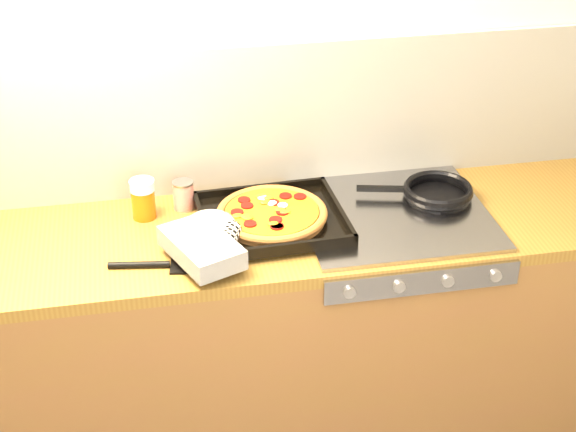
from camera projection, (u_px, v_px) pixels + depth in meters
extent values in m
plane|color=#BAB29D|center=(239.00, 90.00, 2.84)|extent=(3.20, 0.00, 3.20)
cube|color=white|center=(240.00, 120.00, 2.88)|extent=(3.20, 0.02, 0.50)
cube|color=brown|center=(258.00, 348.00, 3.00)|extent=(3.20, 0.60, 0.86)
cube|color=brown|center=(256.00, 235.00, 2.77)|extent=(3.20, 0.60, 0.04)
cube|color=#95959A|center=(422.00, 281.00, 2.61)|extent=(0.60, 0.03, 0.08)
cylinder|color=#A5A5AA|center=(349.00, 292.00, 2.56)|extent=(0.04, 0.02, 0.04)
cylinder|color=#A5A5AA|center=(399.00, 286.00, 2.58)|extent=(0.04, 0.02, 0.04)
cylinder|color=#A5A5AA|center=(448.00, 281.00, 2.61)|extent=(0.04, 0.02, 0.04)
cylinder|color=#A5A5AA|center=(495.00, 275.00, 2.63)|extent=(0.04, 0.02, 0.04)
cube|color=#95959A|center=(394.00, 215.00, 2.84)|extent=(0.60, 0.56, 0.02)
cube|color=black|center=(272.00, 221.00, 2.77)|extent=(0.46, 0.41, 0.01)
cube|color=black|center=(260.00, 188.00, 2.92)|extent=(0.45, 0.03, 0.02)
cube|color=black|center=(286.00, 247.00, 2.60)|extent=(0.45, 0.03, 0.02)
cube|color=black|center=(338.00, 208.00, 2.80)|extent=(0.03, 0.39, 0.02)
cube|color=black|center=(203.00, 224.00, 2.71)|extent=(0.03, 0.39, 0.02)
cylinder|color=#AB7231|center=(272.00, 216.00, 2.76)|extent=(0.35, 0.35, 0.02)
torus|color=#AB7231|center=(272.00, 213.00, 2.75)|extent=(0.37, 0.37, 0.03)
cylinder|color=orange|center=(272.00, 213.00, 2.75)|extent=(0.31, 0.31, 0.01)
cylinder|color=maroon|center=(282.00, 212.00, 2.74)|extent=(0.04, 0.04, 0.01)
cylinder|color=maroon|center=(244.00, 200.00, 2.81)|extent=(0.04, 0.04, 0.01)
cylinder|color=maroon|center=(277.00, 227.00, 2.66)|extent=(0.04, 0.04, 0.01)
cylinder|color=maroon|center=(237.00, 212.00, 2.74)|extent=(0.04, 0.04, 0.01)
cylinder|color=maroon|center=(285.00, 196.00, 2.83)|extent=(0.04, 0.04, 0.01)
cylinder|color=maroon|center=(273.00, 203.00, 2.79)|extent=(0.04, 0.04, 0.01)
cylinder|color=maroon|center=(250.00, 224.00, 2.68)|extent=(0.04, 0.04, 0.01)
cylinder|color=maroon|center=(300.00, 197.00, 2.82)|extent=(0.04, 0.04, 0.01)
cylinder|color=maroon|center=(277.00, 226.00, 2.67)|extent=(0.04, 0.04, 0.01)
cylinder|color=maroon|center=(276.00, 220.00, 2.70)|extent=(0.04, 0.04, 0.01)
cylinder|color=maroon|center=(247.00, 206.00, 2.77)|extent=(0.04, 0.04, 0.01)
ellipsoid|color=orange|center=(246.00, 216.00, 2.71)|extent=(0.04, 0.02, 0.01)
ellipsoid|color=orange|center=(237.00, 216.00, 2.72)|extent=(0.04, 0.02, 0.01)
ellipsoid|color=orange|center=(265.00, 202.00, 2.79)|extent=(0.04, 0.02, 0.01)
ellipsoid|color=orange|center=(261.00, 196.00, 2.82)|extent=(0.04, 0.02, 0.01)
ellipsoid|color=orange|center=(273.00, 224.00, 2.68)|extent=(0.04, 0.02, 0.01)
ellipsoid|color=orange|center=(285.00, 212.00, 2.74)|extent=(0.04, 0.02, 0.01)
ellipsoid|color=orange|center=(280.00, 209.00, 2.75)|extent=(0.04, 0.02, 0.01)
ellipsoid|color=orange|center=(248.00, 218.00, 2.71)|extent=(0.04, 0.02, 0.01)
ellipsoid|color=orange|center=(268.00, 198.00, 2.81)|extent=(0.04, 0.02, 0.01)
ellipsoid|color=silver|center=(263.00, 197.00, 2.82)|extent=(0.03, 0.03, 0.01)
ellipsoid|color=silver|center=(272.00, 203.00, 2.79)|extent=(0.03, 0.03, 0.01)
ellipsoid|color=silver|center=(283.00, 205.00, 2.78)|extent=(0.03, 0.03, 0.01)
cube|color=black|center=(202.00, 247.00, 2.56)|extent=(0.25, 0.31, 0.06)
ellipsoid|color=black|center=(210.00, 225.00, 2.67)|extent=(0.16, 0.16, 0.06)
cylinder|color=black|center=(228.00, 238.00, 2.61)|extent=(0.10, 0.13, 0.06)
cylinder|color=black|center=(437.00, 196.00, 2.91)|extent=(0.25, 0.25, 0.01)
torus|color=black|center=(438.00, 191.00, 2.90)|extent=(0.28, 0.28, 0.02)
cube|color=black|center=(382.00, 189.00, 2.90)|extent=(0.17, 0.06, 0.01)
cylinder|color=maroon|center=(183.00, 195.00, 2.86)|extent=(0.07, 0.07, 0.09)
cylinder|color=#B2B2B7|center=(183.00, 183.00, 2.83)|extent=(0.07, 0.07, 0.01)
cylinder|color=#B2B2B7|center=(184.00, 208.00, 2.88)|extent=(0.07, 0.07, 0.01)
cylinder|color=#DE5A0D|center=(144.00, 204.00, 2.81)|extent=(0.09, 0.09, 0.10)
cylinder|color=silver|center=(142.00, 185.00, 2.77)|extent=(0.09, 0.09, 0.03)
cylinder|color=#9F7743|center=(252.00, 201.00, 2.90)|extent=(0.26, 0.03, 0.02)
ellipsoid|color=#9F7743|center=(293.00, 196.00, 2.93)|extent=(0.06, 0.04, 0.02)
cube|color=black|center=(188.00, 265.00, 2.58)|extent=(0.11, 0.10, 0.01)
cylinder|color=black|center=(139.00, 265.00, 2.57)|extent=(0.18, 0.05, 0.02)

